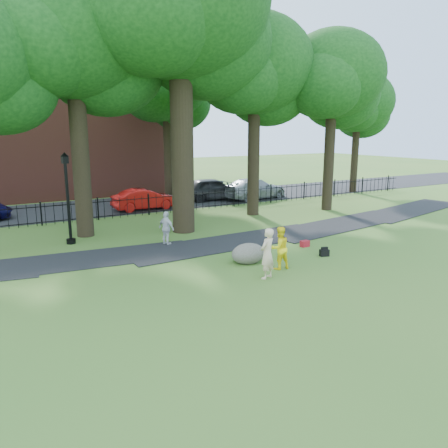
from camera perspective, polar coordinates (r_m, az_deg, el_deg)
ground at (r=16.22m, az=5.21°, el=-5.85°), size 120.00×120.00×0.00m
footpath at (r=19.88m, az=1.11°, el=-2.40°), size 36.07×3.85×0.03m
street at (r=30.35m, az=-12.42°, el=2.43°), size 80.00×7.00×0.02m
iron_fence at (r=26.52m, az=-9.83°, el=2.46°), size 44.00×0.04×1.20m
brick_building at (r=36.91m, az=-22.85°, el=12.83°), size 18.00×8.00×12.00m
big_tree at (r=22.25m, az=-5.60°, el=25.50°), size 10.08×8.61×14.37m
tree_row at (r=23.21m, az=-6.00°, el=19.93°), size 26.82×7.96×12.42m
woman at (r=14.98m, az=5.67°, el=-3.86°), size 0.76×0.64×1.77m
man at (r=16.07m, az=7.26°, el=-3.12°), size 0.82×0.66×1.59m
pedestrian at (r=19.42m, az=-7.53°, el=-0.56°), size 0.68×0.96×1.51m
boulder at (r=16.84m, az=3.20°, el=-3.70°), size 1.55×1.29×0.80m
lamppost at (r=20.43m, az=-19.72°, el=3.00°), size 0.40×0.40×4.07m
backpack at (r=18.17m, az=12.97°, el=-3.68°), size 0.41×0.33×0.27m
red_bag at (r=19.43m, az=10.51°, el=-2.54°), size 0.41×0.27×0.27m
red_sedan at (r=28.31m, az=-10.32°, el=3.20°), size 4.10×1.50×1.34m
grey_car at (r=31.65m, az=-1.54°, el=4.61°), size 4.96×2.37×1.64m
silver_car at (r=32.36m, az=4.02°, el=4.63°), size 5.38×2.73×1.50m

